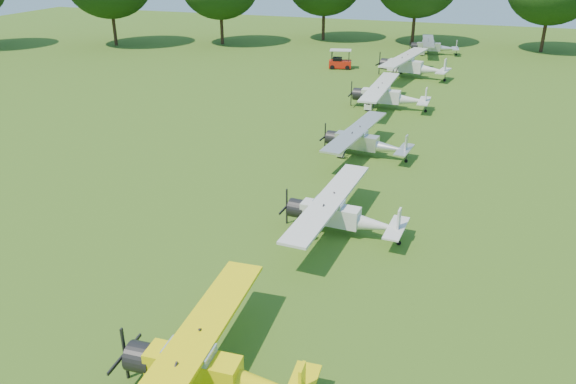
# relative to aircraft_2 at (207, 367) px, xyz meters

# --- Properties ---
(ground) EXTENTS (160.00, 160.00, 0.00)m
(ground) POSITION_rel_aircraft_2_xyz_m (-0.34, 11.29, -1.16)
(ground) COLOR #295515
(ground) RESTS_ON ground
(tree_belt) EXTENTS (137.36, 130.27, 14.52)m
(tree_belt) POSITION_rel_aircraft_2_xyz_m (3.23, 11.45, 6.87)
(tree_belt) COLOR #301F13
(tree_belt) RESTS_ON ground
(aircraft_2) EXTENTS (6.32, 10.06, 1.98)m
(aircraft_2) POSITION_rel_aircraft_2_xyz_m (0.00, 0.00, 0.00)
(aircraft_2) COLOR yellow
(aircraft_2) RESTS_ON ground
(aircraft_3) EXTENTS (6.05, 9.64, 1.90)m
(aircraft_3) POSITION_rel_aircraft_2_xyz_m (1.24, 11.78, -0.05)
(aircraft_3) COLOR silver
(aircraft_3) RESTS_ON ground
(aircraft_4) EXTENTS (6.01, 9.54, 1.87)m
(aircraft_4) POSITION_rel_aircraft_2_xyz_m (0.12, 22.85, -0.06)
(aircraft_4) COLOR silver
(aircraft_4) RESTS_ON ground
(aircraft_5) EXTENTS (6.72, 10.68, 2.11)m
(aircraft_5) POSITION_rel_aircraft_2_xyz_m (-0.35, 34.69, 0.08)
(aircraft_5) COLOR silver
(aircraft_5) RESTS_ON ground
(aircraft_6) EXTENTS (7.48, 11.83, 2.32)m
(aircraft_6) POSITION_rel_aircraft_2_xyz_m (-0.03, 47.23, 0.20)
(aircraft_6) COLOR silver
(aircraft_6) RESTS_ON ground
(aircraft_7) EXTENTS (6.06, 9.63, 1.89)m
(aircraft_7) POSITION_rel_aircraft_2_xyz_m (0.85, 61.12, -0.05)
(aircraft_7) COLOR silver
(aircraft_7) RESTS_ON ground
(golf_cart) EXTENTS (2.65, 1.92, 2.06)m
(golf_cart) POSITION_rel_aircraft_2_xyz_m (-8.05, 49.33, -0.47)
(golf_cart) COLOR red
(golf_cart) RESTS_ON ground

